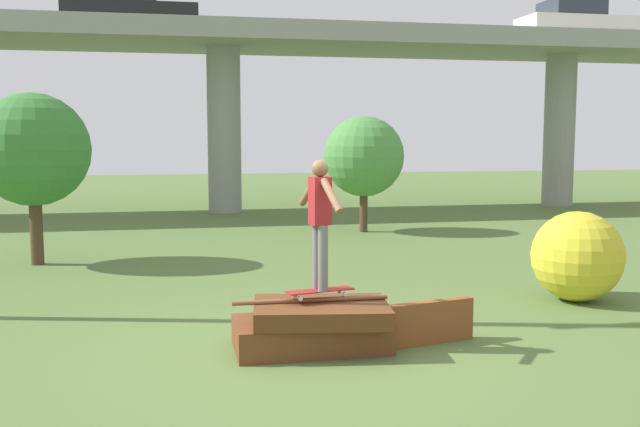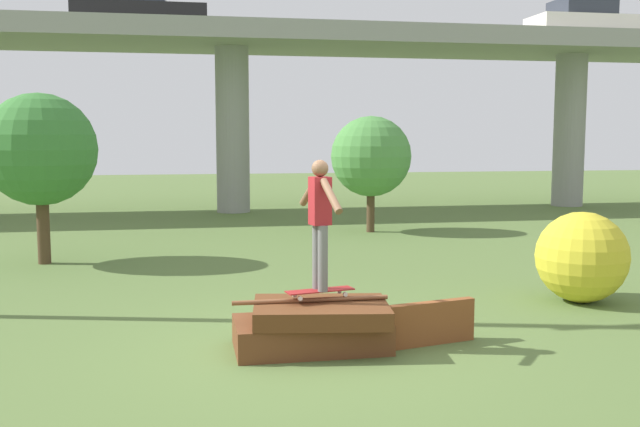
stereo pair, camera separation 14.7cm
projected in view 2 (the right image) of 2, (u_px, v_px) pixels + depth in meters
The scene contains 11 objects.
ground_plane at pixel (311, 349), 8.51m from camera, with size 80.00×80.00×0.00m, color #567038.
scrap_pile at pixel (315, 326), 8.46m from camera, with size 1.89×1.25×0.62m.
scrap_plank_loose at pixel (429, 323), 8.65m from camera, with size 1.23×0.40×0.53m.
skateboard at pixel (320, 291), 8.47m from camera, with size 0.85×0.38×0.09m.
skater at pixel (320, 216), 8.37m from camera, with size 0.33×1.15×1.55m.
highway_overpass at pixel (232, 51), 23.29m from camera, with size 44.00×4.63×6.03m.
car_on_overpass_left at pixel (585, 23), 25.52m from camera, with size 4.00×1.78×1.33m.
car_on_overpass_mid at pixel (139, 12), 23.30m from camera, with size 4.25×1.83×1.32m.
tree_behind_left at pixel (40, 150), 13.95m from camera, with size 2.21×2.21×3.37m.
tree_behind_right at pixel (371, 157), 18.66m from camera, with size 2.11×2.11×3.05m.
bush_yellow_flowering at pixel (582, 257), 10.84m from camera, with size 1.39×1.39×1.39m.
Camera 2 is at (-1.37, -8.17, 2.53)m, focal length 40.00 mm.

